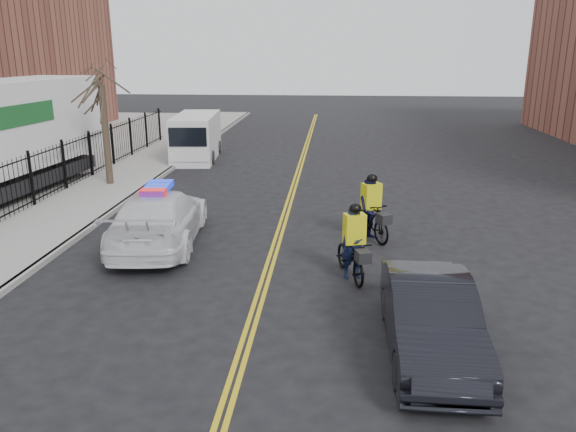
# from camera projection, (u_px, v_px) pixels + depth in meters

# --- Properties ---
(ground) EXTENTS (120.00, 120.00, 0.00)m
(ground) POSITION_uv_depth(u_px,v_px,m) (261.00, 292.00, 13.16)
(ground) COLOR black
(ground) RESTS_ON ground
(center_line_left) EXTENTS (0.10, 60.00, 0.01)m
(center_line_left) POSITION_uv_depth(u_px,v_px,m) (287.00, 203.00, 20.81)
(center_line_left) COLOR gold
(center_line_left) RESTS_ON ground
(center_line_right) EXTENTS (0.10, 60.00, 0.01)m
(center_line_right) POSITION_uv_depth(u_px,v_px,m) (291.00, 203.00, 20.79)
(center_line_right) COLOR gold
(center_line_right) RESTS_ON ground
(sidewalk) EXTENTS (3.00, 60.00, 0.15)m
(sidewalk) POSITION_uv_depth(u_px,v_px,m) (93.00, 197.00, 21.37)
(sidewalk) COLOR gray
(sidewalk) RESTS_ON ground
(curb) EXTENTS (0.20, 60.00, 0.15)m
(curb) POSITION_uv_depth(u_px,v_px,m) (131.00, 198.00, 21.25)
(curb) COLOR gray
(curb) RESTS_ON ground
(iron_fence) EXTENTS (0.12, 28.00, 2.00)m
(iron_fence) POSITION_uv_depth(u_px,v_px,m) (52.00, 173.00, 21.22)
(iron_fence) COLOR black
(iron_fence) RESTS_ON ground
(street_tree) EXTENTS (3.20, 3.20, 4.80)m
(street_tree) POSITION_uv_depth(u_px,v_px,m) (103.00, 100.00, 22.30)
(street_tree) COLOR #34281E
(street_tree) RESTS_ON sidewalk
(police_cruiser) EXTENTS (2.80, 5.74, 1.77)m
(police_cruiser) POSITION_uv_depth(u_px,v_px,m) (159.00, 218.00, 16.18)
(police_cruiser) COLOR white
(police_cruiser) RESTS_ON ground
(dark_sedan) EXTENTS (1.54, 4.38, 1.44)m
(dark_sedan) POSITION_uv_depth(u_px,v_px,m) (430.00, 318.00, 10.31)
(dark_sedan) COLOR black
(dark_sedan) RESTS_ON ground
(cargo_van) EXTENTS (2.48, 5.58, 2.27)m
(cargo_van) POSITION_uv_depth(u_px,v_px,m) (196.00, 138.00, 28.91)
(cargo_van) COLOR silver
(cargo_van) RESTS_ON ground
(cyclist_near) EXTENTS (1.22, 2.07, 1.92)m
(cyclist_near) POSITION_uv_depth(u_px,v_px,m) (354.00, 252.00, 13.83)
(cyclist_near) COLOR black
(cyclist_near) RESTS_ON ground
(cyclist_far) EXTENTS (1.45, 2.02, 2.02)m
(cyclist_far) POSITION_uv_depth(u_px,v_px,m) (371.00, 214.00, 16.62)
(cyclist_far) COLOR black
(cyclist_far) RESTS_ON ground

